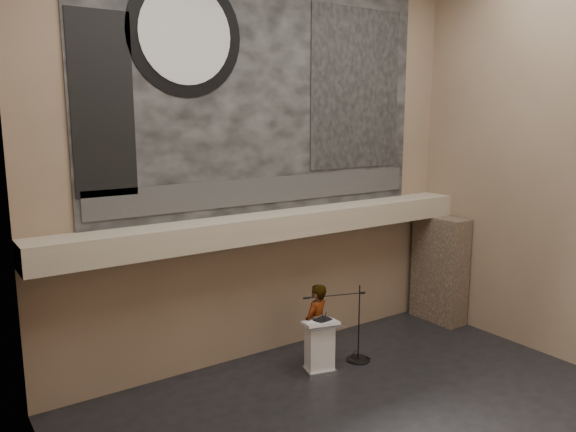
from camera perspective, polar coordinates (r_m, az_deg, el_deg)
floor at (r=10.24m, az=10.86°, el=-20.75°), size 10.00×10.00×0.00m
wall_back at (r=11.94m, az=-2.17°, el=5.54°), size 10.00×0.02×8.50m
wall_left at (r=6.30m, az=-21.66°, el=0.35°), size 0.02×8.00×8.50m
soffit at (r=11.79m, az=-1.10°, el=-0.90°), size 10.00×0.80×0.50m
sprinkler_left at (r=11.04m, az=-7.92°, el=-3.29°), size 0.04×0.04×0.06m
sprinkler_right at (r=12.93m, az=6.09°, el=-1.21°), size 0.04×0.04×0.06m
banner at (r=11.88m, az=-2.15°, el=12.51°), size 8.00×0.05×5.00m
banner_text_strip at (r=11.95m, az=-1.98°, el=2.65°), size 7.76×0.02×0.55m
banner_clock_rim at (r=11.07m, az=-10.37°, el=17.70°), size 2.30×0.02×2.30m
banner_clock_face at (r=11.05m, az=-10.32°, el=17.71°), size 1.84×0.02×1.84m
banner_building_print at (r=13.29m, az=6.96°, el=12.66°), size 2.60×0.02×3.60m
banner_brick_print at (r=10.42m, az=-18.32°, el=10.64°), size 1.10×0.02×3.20m
stone_pier at (r=14.87m, az=15.15°, el=-5.21°), size 0.60×1.40×2.70m
lectern at (r=11.82m, az=3.24°, el=-13.10°), size 0.78×0.64×1.13m
binder at (r=11.64m, az=3.53°, el=-10.47°), size 0.36×0.32×0.04m
papers at (r=11.49m, az=2.81°, el=-10.84°), size 0.33×0.37×0.00m
speaker_person at (r=11.99m, az=2.88°, el=-11.01°), size 0.76×0.63×1.78m
mic_stand at (r=12.50m, az=6.96°, el=-13.28°), size 1.44×0.67×1.69m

